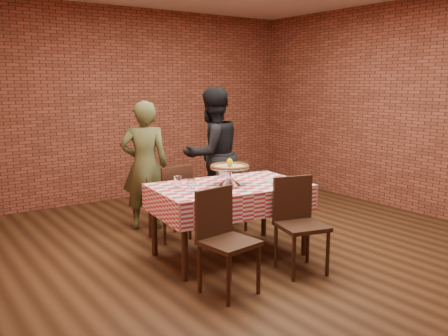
{
  "coord_description": "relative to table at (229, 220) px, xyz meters",
  "views": [
    {
      "loc": [
        -3.17,
        -3.94,
        1.79
      ],
      "look_at": [
        -0.37,
        0.06,
        0.92
      ],
      "focal_mm": 38.69,
      "sensor_mm": 36.0,
      "label": 1
    }
  ],
  "objects": [
    {
      "name": "ground",
      "position": [
        0.35,
        0.02,
        -0.38
      ],
      "size": [
        6.0,
        6.0,
        0.0
      ],
      "primitive_type": "plane",
      "color": "black",
      "rests_on": "ground"
    },
    {
      "name": "back_wall",
      "position": [
        0.35,
        3.02,
        1.08
      ],
      "size": [
        5.5,
        0.0,
        5.5
      ],
      "primitive_type": "plane",
      "rotation": [
        1.57,
        0.0,
        0.0
      ],
      "color": "brown",
      "rests_on": "ground"
    },
    {
      "name": "table",
      "position": [
        0.0,
        0.0,
        0.0
      ],
      "size": [
        1.61,
        1.07,
        0.75
      ],
      "primitive_type": "cube",
      "rotation": [
        0.0,
        0.0,
        -0.1
      ],
      "color": "#3C2217",
      "rests_on": "ground"
    },
    {
      "name": "tablecloth",
      "position": [
        0.0,
        0.0,
        0.25
      ],
      "size": [
        1.65,
        1.11,
        0.26
      ],
      "primitive_type": null,
      "rotation": [
        0.0,
        0.0,
        -0.1
      ],
      "color": "#BC2A3B",
      "rests_on": "table"
    },
    {
      "name": "pizza_stand",
      "position": [
        -0.01,
        -0.02,
        0.47
      ],
      "size": [
        0.41,
        0.41,
        0.18
      ],
      "primitive_type": null,
      "rotation": [
        0.0,
        0.0,
        -0.01
      ],
      "color": "silver",
      "rests_on": "tablecloth"
    },
    {
      "name": "pizza",
      "position": [
        -0.01,
        -0.02,
        0.57
      ],
      "size": [
        0.4,
        0.4,
        0.03
      ],
      "primitive_type": "cylinder",
      "rotation": [
        0.0,
        0.0,
        -0.01
      ],
      "color": "beige",
      "rests_on": "pizza_stand"
    },
    {
      "name": "lemon",
      "position": [
        -0.01,
        -0.02,
        0.61
      ],
      "size": [
        0.06,
        0.06,
        0.08
      ],
      "primitive_type": "ellipsoid",
      "rotation": [
        0.0,
        0.0,
        -0.01
      ],
      "color": "yellow",
      "rests_on": "pizza"
    },
    {
      "name": "water_glass_left",
      "position": [
        -0.49,
        -0.06,
        0.44
      ],
      "size": [
        0.09,
        0.09,
        0.12
      ],
      "primitive_type": "cylinder",
      "rotation": [
        0.0,
        0.0,
        -0.1
      ],
      "color": "white",
      "rests_on": "tablecloth"
    },
    {
      "name": "water_glass_right",
      "position": [
        -0.53,
        0.14,
        0.44
      ],
      "size": [
        0.09,
        0.09,
        0.12
      ],
      "primitive_type": "cylinder",
      "rotation": [
        0.0,
        0.0,
        -0.1
      ],
      "color": "white",
      "rests_on": "tablecloth"
    },
    {
      "name": "side_plate",
      "position": [
        0.44,
        -0.11,
        0.39
      ],
      "size": [
        0.19,
        0.19,
        0.01
      ],
      "primitive_type": "cylinder",
      "rotation": [
        0.0,
        0.0,
        -0.1
      ],
      "color": "white",
      "rests_on": "tablecloth"
    },
    {
      "name": "sweetener_packet_a",
      "position": [
        0.54,
        -0.24,
        0.39
      ],
      "size": [
        0.06,
        0.05,
        0.0
      ],
      "primitive_type": "cube",
      "rotation": [
        0.0,
        0.0,
        0.36
      ],
      "color": "white",
      "rests_on": "tablecloth"
    },
    {
      "name": "sweetener_packet_b",
      "position": [
        0.58,
        -0.18,
        0.39
      ],
      "size": [
        0.06,
        0.05,
        0.0
      ],
      "primitive_type": "cube",
      "rotation": [
        0.0,
        0.0,
        -0.42
      ],
      "color": "white",
      "rests_on": "tablecloth"
    },
    {
      "name": "condiment_caddy",
      "position": [
        0.12,
        0.32,
        0.46
      ],
      "size": [
        0.12,
        0.1,
        0.15
      ],
      "primitive_type": "cube",
      "rotation": [
        0.0,
        0.0,
        -0.22
      ],
      "color": "silver",
      "rests_on": "tablecloth"
    },
    {
      "name": "chair_near_left",
      "position": [
        -0.54,
        -0.75,
        0.07
      ],
      "size": [
        0.47,
        0.47,
        0.9
      ],
      "primitive_type": null,
      "rotation": [
        0.0,
        0.0,
        0.14
      ],
      "color": "#3C2217",
      "rests_on": "ground"
    },
    {
      "name": "chair_near_right",
      "position": [
        0.3,
        -0.76,
        0.07
      ],
      "size": [
        0.51,
        0.51,
        0.9
      ],
      "primitive_type": null,
      "rotation": [
        0.0,
        0.0,
        -0.24
      ],
      "color": "#3C2217",
      "rests_on": "ground"
    },
    {
      "name": "chair_far_left",
      "position": [
        -0.24,
        0.84,
        0.06
      ],
      "size": [
        0.41,
        0.41,
        0.87
      ],
      "primitive_type": null,
      "rotation": [
        0.0,
        0.0,
        3.18
      ],
      "color": "#3C2217",
      "rests_on": "ground"
    },
    {
      "name": "chair_far_right",
      "position": [
        0.54,
        0.77,
        0.06
      ],
      "size": [
        0.48,
        0.48,
        0.86
      ],
      "primitive_type": null,
      "rotation": [
        0.0,
        0.0,
        2.84
      ],
      "color": "#3C2217",
      "rests_on": "ground"
    },
    {
      "name": "diner_olive",
      "position": [
        -0.29,
        1.37,
        0.41
      ],
      "size": [
        0.68,
        0.58,
        1.58
      ],
      "primitive_type": "imported",
      "rotation": [
        0.0,
        0.0,
        2.73
      ],
      "color": "#50552E",
      "rests_on": "ground"
    },
    {
      "name": "diner_black",
      "position": [
        0.61,
        1.23,
        0.49
      ],
      "size": [
        0.87,
        0.69,
        1.73
      ],
      "primitive_type": "imported",
      "rotation": [
        0.0,
        0.0,
        3.19
      ],
      "color": "black",
      "rests_on": "ground"
    }
  ]
}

